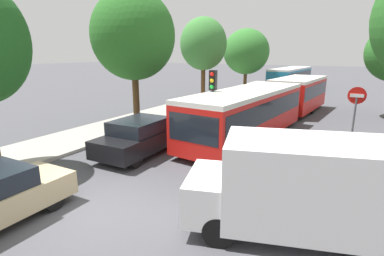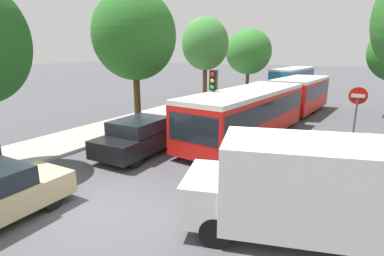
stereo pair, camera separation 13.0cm
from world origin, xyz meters
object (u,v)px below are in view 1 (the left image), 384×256
(traffic_light, at_px, (213,90))
(tree_left_distant, at_px, (247,53))
(queued_car_blue, at_px, (206,112))
(no_entry_sign, at_px, (355,110))
(white_van, at_px, (306,186))
(queued_car_red, at_px, (244,98))
(queued_car_black, at_px, (141,136))
(tree_left_mid, at_px, (133,38))
(city_bus_rear, at_px, (291,76))
(tree_left_far, at_px, (203,44))
(articulated_bus, at_px, (273,102))

(traffic_light, height_order, tree_left_distant, tree_left_distant)
(queued_car_blue, bearing_deg, tree_left_distant, 10.44)
(no_entry_sign, bearing_deg, white_van, -5.70)
(traffic_light, bearing_deg, queued_car_red, -171.80)
(queued_car_blue, xyz_separation_m, white_van, (6.95, -8.79, 0.46))
(queued_car_blue, bearing_deg, no_entry_sign, -102.84)
(queued_car_black, relative_size, queued_car_red, 1.04)
(queued_car_black, distance_m, tree_left_mid, 6.66)
(queued_car_black, xyz_separation_m, no_entry_sign, (7.67, 4.45, 1.11))
(queued_car_red, distance_m, white_van, 17.08)
(white_van, relative_size, tree_left_distant, 0.81)
(city_bus_rear, bearing_deg, white_van, -164.26)
(traffic_light, bearing_deg, white_van, 38.81)
(traffic_light, distance_m, tree_left_far, 11.87)
(queued_car_black, distance_m, queued_car_red, 12.82)
(queued_car_black, xyz_separation_m, tree_left_far, (-3.85, 13.04, 4.07))
(tree_left_mid, bearing_deg, tree_left_distant, 89.07)
(queued_car_black, height_order, tree_left_mid, tree_left_mid)
(tree_left_mid, xyz_separation_m, tree_left_far, (-0.42, 9.17, -0.12))
(white_van, bearing_deg, city_bus_rear, -94.88)
(white_van, distance_m, traffic_light, 7.69)
(queued_car_black, distance_m, tree_left_distant, 22.08)
(articulated_bus, distance_m, tree_left_distant, 15.53)
(city_bus_rear, xyz_separation_m, queued_car_blue, (-0.12, -22.52, -0.59))
(city_bus_rear, bearing_deg, articulated_bus, -167.59)
(white_van, relative_size, traffic_light, 1.57)
(queued_car_blue, bearing_deg, white_van, -142.67)
(white_van, bearing_deg, tree_left_mid, -49.66)
(queued_car_blue, height_order, tree_left_mid, tree_left_mid)
(traffic_light, height_order, no_entry_sign, traffic_light)
(articulated_bus, xyz_separation_m, tree_left_far, (-7.26, 5.26, 3.43))
(no_entry_sign, distance_m, tree_left_distant, 20.40)
(queued_car_red, relative_size, tree_left_distant, 0.64)
(articulated_bus, xyz_separation_m, white_van, (3.55, -10.52, -0.16))
(queued_car_black, relative_size, queued_car_blue, 0.99)
(city_bus_rear, distance_m, queued_car_black, 28.58)
(queued_car_red, relative_size, no_entry_sign, 1.50)
(white_van, distance_m, no_entry_sign, 7.25)
(queued_car_red, relative_size, traffic_light, 1.24)
(no_entry_sign, bearing_deg, tree_left_mid, -87.04)
(queued_car_blue, bearing_deg, queued_car_black, 178.95)
(traffic_light, bearing_deg, queued_car_black, -36.07)
(city_bus_rear, bearing_deg, tree_left_mid, 175.25)
(traffic_light, relative_size, no_entry_sign, 1.21)
(tree_left_mid, bearing_deg, queued_car_red, 69.48)
(queued_car_red, xyz_separation_m, no_entry_sign, (7.75, -8.37, 1.14))
(traffic_light, distance_m, tree_left_distant, 19.42)
(no_entry_sign, relative_size, tree_left_far, 0.40)
(tree_left_distant, bearing_deg, queued_car_black, -81.72)
(queued_car_red, xyz_separation_m, traffic_light, (1.97, -9.91, 1.76))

